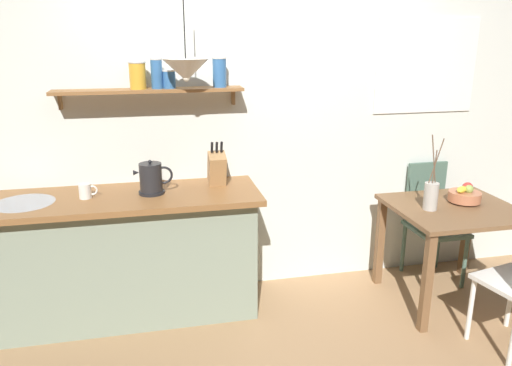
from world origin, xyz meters
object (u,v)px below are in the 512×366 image
(dining_table, at_px, (453,222))
(fruit_bowl, at_px, (465,195))
(dining_chair_far, at_px, (431,217))
(twig_vase, at_px, (431,195))
(coffee_mug_by_sink, at_px, (86,191))
(pendant_lamp, at_px, (186,70))
(knife_block, at_px, (217,168))
(electric_kettle, at_px, (151,179))

(dining_table, distance_m, fruit_bowl, 0.23)
(dining_chair_far, height_order, fruit_bowl, dining_chair_far)
(dining_table, bearing_deg, twig_vase, -176.90)
(coffee_mug_by_sink, distance_m, pendant_lamp, 1.02)
(knife_block, distance_m, coffee_mug_by_sink, 0.89)
(dining_chair_far, bearing_deg, twig_vase, -124.86)
(dining_table, xyz_separation_m, dining_chair_far, (0.07, 0.39, -0.11))
(fruit_bowl, xyz_separation_m, electric_kettle, (-2.25, 0.20, 0.21))
(fruit_bowl, relative_size, pendant_lamp, 0.39)
(twig_vase, bearing_deg, fruit_bowl, 13.92)
(knife_block, height_order, coffee_mug_by_sink, knife_block)
(dining_table, xyz_separation_m, twig_vase, (-0.21, -0.01, 0.23))
(twig_vase, relative_size, pendant_lamp, 0.91)
(dining_table, bearing_deg, dining_chair_far, 79.65)
(dining_chair_far, distance_m, pendant_lamp, 2.29)
(knife_block, relative_size, coffee_mug_by_sink, 2.68)
(electric_kettle, relative_size, knife_block, 0.81)
(fruit_bowl, height_order, knife_block, knife_block)
(twig_vase, distance_m, coffee_mug_by_sink, 2.36)
(pendant_lamp, bearing_deg, twig_vase, -9.42)
(fruit_bowl, bearing_deg, coffee_mug_by_sink, 175.90)
(dining_table, bearing_deg, electric_kettle, 172.75)
(fruit_bowl, height_order, pendant_lamp, pendant_lamp)
(electric_kettle, height_order, pendant_lamp, pendant_lamp)
(dining_table, relative_size, dining_chair_far, 0.93)
(knife_block, xyz_separation_m, pendant_lamp, (-0.20, -0.09, 0.68))
(knife_block, bearing_deg, coffee_mug_by_sink, -173.92)
(twig_vase, relative_size, coffee_mug_by_sink, 4.52)
(dining_table, height_order, twig_vase, twig_vase)
(fruit_bowl, relative_size, knife_block, 0.72)
(knife_block, bearing_deg, dining_chair_far, 1.22)
(twig_vase, bearing_deg, dining_table, 3.10)
(twig_vase, relative_size, knife_block, 1.68)
(dining_chair_far, xyz_separation_m, twig_vase, (-0.28, -0.40, 0.34))
(knife_block, distance_m, pendant_lamp, 0.72)
(twig_vase, bearing_deg, pendant_lamp, 170.58)
(pendant_lamp, bearing_deg, dining_table, -8.03)
(dining_table, height_order, coffee_mug_by_sink, coffee_mug_by_sink)
(electric_kettle, height_order, coffee_mug_by_sink, electric_kettle)
(twig_vase, xyz_separation_m, knife_block, (-1.46, 0.37, 0.18))
(dining_table, height_order, knife_block, knife_block)
(pendant_lamp, bearing_deg, fruit_bowl, -5.55)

